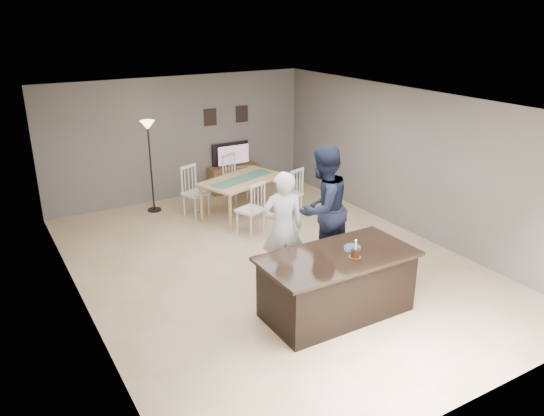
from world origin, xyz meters
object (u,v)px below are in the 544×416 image
tv_console (234,178)px  birthday_cake (355,253)px  woman (283,228)px  plate_stack (352,248)px  man (323,209)px  floor_lamp (149,142)px  kitchen_island (337,284)px  television (232,154)px  dining_table (242,185)px

tv_console → birthday_cake: size_ratio=4.69×
woman → plate_stack: bearing=131.0°
woman → man: (0.80, 0.09, 0.13)m
woman → floor_lamp: size_ratio=0.93×
kitchen_island → floor_lamp: size_ratio=1.12×
television → plate_stack: size_ratio=3.89×
tv_console → kitchen_island: bearing=-102.2°
birthday_cake → woman: bearing=102.9°
floor_lamp → man: bearing=-69.0°
television → birthday_cake: 5.90m
man → floor_lamp: 4.26m
floor_lamp → dining_table: bearing=-40.0°
tv_console → birthday_cake: bearing=-100.3°
birthday_cake → kitchen_island: bearing=132.8°
kitchen_island → television: bearing=78.0°
man → plate_stack: size_ratio=8.76×
tv_console → television: bearing=90.0°
woman → floor_lamp: floor_lamp is taller
birthday_cake → floor_lamp: 5.52m
man → dining_table: size_ratio=0.87×
kitchen_island → man: (0.65, 1.28, 0.58)m
television → birthday_cake: birthday_cake is taller
television → dining_table: television is taller
tv_console → woman: (-1.35, -4.39, 0.60)m
dining_table → floor_lamp: size_ratio=1.23×
kitchen_island → dining_table: dining_table is taller
birthday_cake → man: bearing=71.1°
plate_stack → dining_table: size_ratio=0.10×
woman → plate_stack: size_ratio=7.62×
man → plate_stack: man is taller
television → dining_table: 1.76m
plate_stack → dining_table: 3.97m
television → woman: size_ratio=0.51×
floor_lamp → birthday_cake: bearing=-79.3°
tv_console → plate_stack: bearing=-99.5°
tv_console → man: 4.39m
television → man: man is taller
man → floor_lamp: man is taller
plate_stack → kitchen_island: bearing=-171.0°
television → floor_lamp: (-2.07, -0.41, 0.63)m
tv_console → man: size_ratio=0.58×
tv_console → plate_stack: (-0.92, -5.53, 0.62)m
tv_console → plate_stack: 5.64m
woman → floor_lamp: 4.16m
television → plate_stack: bearing=80.6°
television → woman: (-1.35, -4.46, 0.03)m
television → birthday_cake: bearing=79.8°
television → man: size_ratio=0.44×
plate_stack → dining_table: (0.33, 3.95, -0.25)m
tv_console → woman: woman is taller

